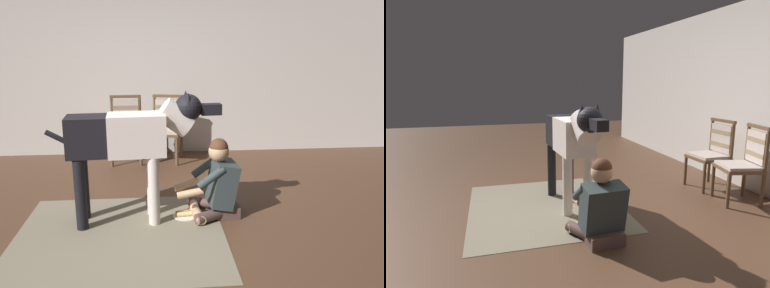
{
  "view_description": "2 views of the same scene",
  "coord_description": "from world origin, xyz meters",
  "views": [
    {
      "loc": [
        0.06,
        -3.56,
        1.74
      ],
      "look_at": [
        0.42,
        0.35,
        0.74
      ],
      "focal_mm": 37.29,
      "sensor_mm": 36.0,
      "label": 1
    },
    {
      "loc": [
        3.38,
        -0.72,
        1.52
      ],
      "look_at": [
        -0.03,
        0.23,
        0.81
      ],
      "focal_mm": 29.99,
      "sensor_mm": 36.0,
      "label": 2
    }
  ],
  "objects": [
    {
      "name": "area_rug",
      "position": [
        -0.29,
        -0.12,
        0.0
      ],
      "size": [
        1.94,
        1.79,
        0.01
      ],
      "primitive_type": "cube",
      "color": "#776E59",
      "rests_on": "ground"
    },
    {
      "name": "dining_chair_right_of_pair",
      "position": [
        0.22,
        2.32,
        0.54
      ],
      "size": [
        0.55,
        0.55,
        0.98
      ],
      "color": "brown",
      "rests_on": "ground"
    },
    {
      "name": "back_wall",
      "position": [
        0.0,
        2.8,
        1.3
      ],
      "size": [
        9.31,
        0.1,
        2.6
      ],
      "primitive_type": "cube",
      "color": "beige",
      "rests_on": "ground"
    },
    {
      "name": "ground_plane",
      "position": [
        0.0,
        0.0,
        0.0
      ],
      "size": [
        16.11,
        16.11,
        0.0
      ],
      "primitive_type": "plane",
      "color": "#4E3322"
    },
    {
      "name": "hot_dog_on_plate",
      "position": [
        0.35,
        0.23,
        0.02
      ],
      "size": [
        0.26,
        0.26,
        0.06
      ],
      "color": "silver",
      "rests_on": "ground"
    },
    {
      "name": "dining_chair_left_of_pair",
      "position": [
        -0.38,
        2.33,
        0.54
      ],
      "size": [
        0.47,
        0.48,
        0.98
      ],
      "color": "brown",
      "rests_on": "ground"
    },
    {
      "name": "person_sitting_on_floor",
      "position": [
        0.67,
        0.26,
        0.33
      ],
      "size": [
        0.67,
        0.58,
        0.81
      ],
      "color": "brown",
      "rests_on": "ground"
    },
    {
      "name": "large_dog",
      "position": [
        -0.19,
        0.2,
        0.84
      ],
      "size": [
        1.68,
        0.41,
        1.29
      ],
      "color": "silver",
      "rests_on": "ground"
    }
  ]
}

